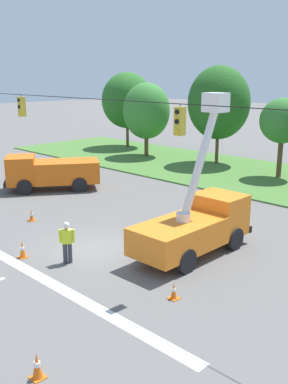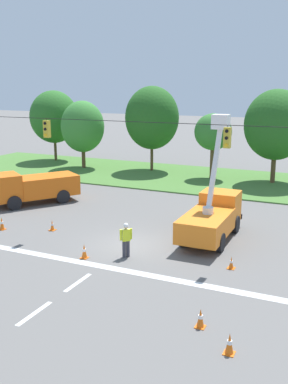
{
  "view_description": "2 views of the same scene",
  "coord_description": "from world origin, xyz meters",
  "views": [
    {
      "loc": [
        14.93,
        -11.75,
        7.55
      ],
      "look_at": [
        0.45,
        2.88,
        2.16
      ],
      "focal_mm": 42.0,
      "sensor_mm": 36.0,
      "label": 1
    },
    {
      "loc": [
        10.21,
        -20.56,
        8.41
      ],
      "look_at": [
        -0.53,
        2.79,
        2.26
      ],
      "focal_mm": 42.0,
      "sensor_mm": 36.0,
      "label": 2
    }
  ],
  "objects": [
    {
      "name": "road_worker",
      "position": [
        0.54,
        -1.7,
        1.0
      ],
      "size": [
        0.48,
        0.5,
        1.77
      ],
      "color": "#383842",
      "rests_on": "ground"
    },
    {
      "name": "tree_west",
      "position": [
        -14.54,
        18.35,
        4.29
      ],
      "size": [
        4.42,
        4.28,
        6.88
      ],
      "color": "brown",
      "rests_on": "ground"
    },
    {
      "name": "traffic_cone_lane_edge_a",
      "position": [
        -5.34,
        0.22,
        0.3
      ],
      "size": [
        0.36,
        0.36,
        0.63
      ],
      "color": "orange",
      "rests_on": "ground"
    },
    {
      "name": "tree_far_east",
      "position": [
        4.38,
        18.98,
        5.1
      ],
      "size": [
        5.38,
        5.71,
        8.1
      ],
      "color": "brown",
      "rests_on": "ground"
    },
    {
      "name": "lane_markings",
      "position": [
        0.0,
        -4.76,
        0.0
      ],
      "size": [
        17.6,
        15.25,
        0.01
      ],
      "color": "silver",
      "rests_on": "ground"
    },
    {
      "name": "utility_truck_bucket_lift",
      "position": [
        3.62,
        2.89,
        1.36
      ],
      "size": [
        2.37,
        6.02,
        6.82
      ],
      "color": "orange",
      "rests_on": "ground"
    },
    {
      "name": "traffic_cone_mid_right",
      "position": [
        -8.14,
        -0.92,
        0.38
      ],
      "size": [
        0.36,
        0.36,
        0.76
      ],
      "color": "orange",
      "rests_on": "ground"
    },
    {
      "name": "traffic_cone_foreground_left",
      "position": [
        5.71,
        -0.96,
        0.28
      ],
      "size": [
        0.36,
        0.36,
        0.59
      ],
      "color": "orange",
      "rests_on": "ground"
    },
    {
      "name": "tree_east",
      "position": [
        -1.05,
        18.78,
        4.27
      ],
      "size": [
        3.38,
        3.18,
        5.94
      ],
      "color": "brown",
      "rests_on": "ground"
    },
    {
      "name": "tree_far_west",
      "position": [
        -19.86,
        20.91,
        4.95
      ],
      "size": [
        5.28,
        5.35,
        7.83
      ],
      "color": "brown",
      "rests_on": "ground"
    },
    {
      "name": "utility_truck_support_near",
      "position": [
        -10.33,
        4.85,
        1.25
      ],
      "size": [
        5.46,
        6.46,
        2.34
      ],
      "color": "orange",
      "rests_on": "ground"
    },
    {
      "name": "traffic_cone_foreground_right",
      "position": [
        -1.26,
        -2.73,
        0.36
      ],
      "size": [
        0.36,
        0.36,
        0.73
      ],
      "color": "orange",
      "rests_on": "ground"
    },
    {
      "name": "tree_centre",
      "position": [
        -7.55,
        19.91,
        5.27
      ],
      "size": [
        5.28,
        5.14,
        8.33
      ],
      "color": "brown",
      "rests_on": "ground"
    },
    {
      "name": "traffic_cone_near_bucket",
      "position": [
        6.0,
        -6.6,
        0.35
      ],
      "size": [
        0.36,
        0.36,
        0.71
      ],
      "color": "orange",
      "rests_on": "ground"
    },
    {
      "name": "traffic_cone_lane_edge_b",
      "position": [
        7.34,
        -7.77,
        0.35
      ],
      "size": [
        0.36,
        0.36,
        0.72
      ],
      "color": "orange",
      "rests_on": "ground"
    },
    {
      "name": "ground_plane",
      "position": [
        0.0,
        0.0,
        0.0
      ],
      "size": [
        200.0,
        200.0,
        0.0
      ],
      "primitive_type": "plane",
      "color": "#605E5B"
    },
    {
      "name": "grass_verge",
      "position": [
        0.0,
        18.0,
        0.05
      ],
      "size": [
        56.0,
        12.0,
        0.1
      ],
      "primitive_type": "cube",
      "color": "#477533",
      "rests_on": "ground"
    },
    {
      "name": "signal_gantry",
      "position": [
        -0.02,
        -0.0,
        4.25
      ],
      "size": [
        26.2,
        0.33,
        7.2
      ],
      "color": "slate",
      "rests_on": "ground"
    }
  ]
}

